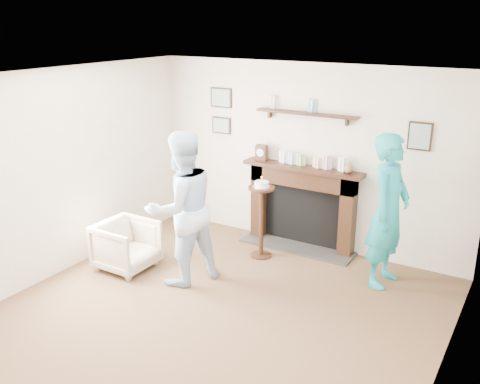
% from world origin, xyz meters
% --- Properties ---
extents(ground, '(5.00, 5.00, 0.00)m').
position_xyz_m(ground, '(0.00, 0.00, 0.00)').
color(ground, brown).
rests_on(ground, ground).
extents(room_shell, '(4.54, 5.02, 2.52)m').
position_xyz_m(room_shell, '(-0.00, 0.69, 1.62)').
color(room_shell, silver).
rests_on(room_shell, ground).
extents(armchair, '(0.68, 0.66, 0.62)m').
position_xyz_m(armchair, '(-1.59, 0.62, 0.00)').
color(armchair, tan).
rests_on(armchair, ground).
extents(man, '(1.00, 1.10, 1.85)m').
position_xyz_m(man, '(-0.78, 0.72, 0.00)').
color(man, silver).
rests_on(man, ground).
extents(woman, '(0.50, 0.71, 1.82)m').
position_xyz_m(woman, '(1.31, 1.90, 0.00)').
color(woman, '#20BAA7').
rests_on(woman, ground).
extents(pedestal_table, '(0.35, 0.35, 1.11)m').
position_xyz_m(pedestal_table, '(-0.31, 1.80, 0.68)').
color(pedestal_table, black).
rests_on(pedestal_table, ground).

